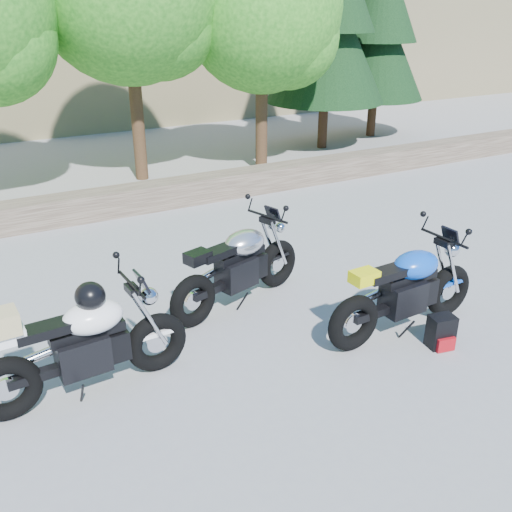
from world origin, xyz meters
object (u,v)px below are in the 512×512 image
Objects in this scene: backpack at (441,332)px; white_bike at (82,342)px; blue_bike at (406,291)px; silver_bike at (239,267)px.

white_bike is at bearing 174.53° from backpack.
white_bike is 0.99× the size of blue_bike.
silver_bike is 0.97× the size of blue_bike.
silver_bike is 2.14m from blue_bike.
backpack is at bearing -75.49° from blue_bike.
silver_bike is at bearing 19.59° from white_bike.
white_bike is 3.74m from blue_bike.
silver_bike is 2.43m from white_bike.
blue_bike is (1.45, -1.57, 0.00)m from silver_bike.
silver_bike is 5.48× the size of backpack.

